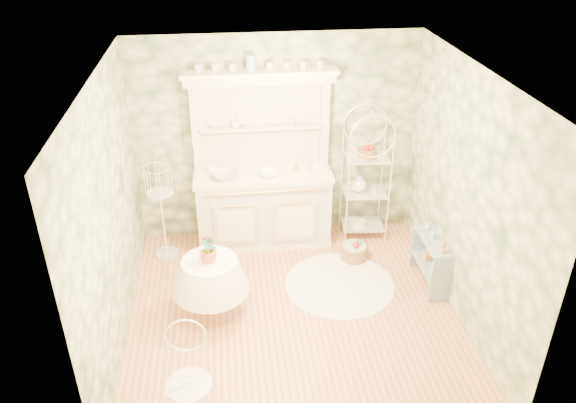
{
  "coord_description": "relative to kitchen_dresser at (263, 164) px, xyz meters",
  "views": [
    {
      "loc": [
        -0.64,
        -4.85,
        4.13
      ],
      "look_at": [
        0.0,
        0.5,
        1.15
      ],
      "focal_mm": 35.0,
      "sensor_mm": 36.0,
      "label": 1
    }
  ],
  "objects": [
    {
      "name": "birdcage_stand",
      "position": [
        -1.28,
        -0.19,
        -0.48
      ],
      "size": [
        0.32,
        0.32,
        1.33
      ],
      "primitive_type": "cube",
      "rotation": [
        0.0,
        0.0,
        0.01
      ],
      "color": "white",
      "rests_on": "floor"
    },
    {
      "name": "potted_geranium",
      "position": [
        -0.67,
        -1.45,
        -0.3
      ],
      "size": [
        0.18,
        0.15,
        0.3
      ],
      "primitive_type": "imported",
      "rotation": [
        0.0,
        0.0,
        0.32
      ],
      "color": "#3F7238",
      "rests_on": "round_table"
    },
    {
      "name": "bottle_blue",
      "position": [
        1.88,
        -1.13,
        -0.49
      ],
      "size": [
        0.06,
        0.06,
        0.11
      ],
      "primitive_type": "imported",
      "rotation": [
        0.0,
        0.0,
        0.31
      ],
      "color": "#96C9DA",
      "rests_on": "side_shelf"
    },
    {
      "name": "bowl_floral",
      "position": [
        -0.48,
        -0.07,
        -0.13
      ],
      "size": [
        0.38,
        0.38,
        0.08
      ],
      "primitive_type": "imported",
      "rotation": [
        0.0,
        0.0,
        0.18
      ],
      "color": "white",
      "rests_on": "kitchen_dresser"
    },
    {
      "name": "bottle_glass",
      "position": [
        1.88,
        -0.92,
        -0.5
      ],
      "size": [
        0.08,
        0.08,
        0.09
      ],
      "primitive_type": "imported",
      "rotation": [
        0.0,
        0.0,
        -0.29
      ],
      "color": "silver",
      "rests_on": "side_shelf"
    },
    {
      "name": "cup_left",
      "position": [
        -0.31,
        0.16,
        0.47
      ],
      "size": [
        0.13,
        0.13,
        0.09
      ],
      "primitive_type": "imported",
      "rotation": [
        0.0,
        0.0,
        0.19
      ],
      "color": "white",
      "rests_on": "kitchen_dresser"
    },
    {
      "name": "bakers_rack",
      "position": [
        1.34,
        0.01,
        -0.25
      ],
      "size": [
        0.58,
        0.44,
        1.78
      ],
      "primitive_type": "cube",
      "rotation": [
        0.0,
        0.0,
        -0.08
      ],
      "color": "white",
      "rests_on": "floor"
    },
    {
      "name": "ceiling",
      "position": [
        0.2,
        -1.52,
        1.56
      ],
      "size": [
        3.6,
        3.6,
        0.0
      ],
      "primitive_type": "plane",
      "color": "white",
      "rests_on": "floor"
    },
    {
      "name": "lace_rug",
      "position": [
        0.82,
        -1.07,
        -1.14
      ],
      "size": [
        1.7,
        1.7,
        0.01
      ],
      "primitive_type": "cylinder",
      "rotation": [
        0.0,
        0.0,
        0.37
      ],
      "color": "white",
      "rests_on": "floor"
    },
    {
      "name": "cafe_chair",
      "position": [
        -0.87,
        -2.87,
        -0.71
      ],
      "size": [
        0.4,
        0.4,
        0.86
      ],
      "primitive_type": "cube",
      "rotation": [
        0.0,
        0.0,
        -0.03
      ],
      "color": "white",
      "rests_on": "floor"
    },
    {
      "name": "bottle_amber",
      "position": [
        1.88,
        -1.42,
        -0.46
      ],
      "size": [
        0.08,
        0.08,
        0.18
      ],
      "primitive_type": "imported",
      "rotation": [
        0.0,
        0.0,
        -0.22
      ],
      "color": "#D2833D",
      "rests_on": "side_shelf"
    },
    {
      "name": "side_shelf",
      "position": [
        1.88,
        -1.17,
        -0.85
      ],
      "size": [
        0.31,
        0.71,
        0.6
      ],
      "primitive_type": "cube",
      "rotation": [
        0.0,
        0.0,
        0.07
      ],
      "color": "#8193AB",
      "rests_on": "floor"
    },
    {
      "name": "wall_front",
      "position": [
        0.2,
        -3.32,
        0.21
      ],
      "size": [
        3.6,
        3.6,
        0.0
      ],
      "primitive_type": "plane",
      "color": "beige",
      "rests_on": "floor"
    },
    {
      "name": "round_table",
      "position": [
        -0.69,
        -1.42,
        -0.75
      ],
      "size": [
        0.85,
        0.85,
        0.79
      ],
      "primitive_type": "cylinder",
      "rotation": [
        0.0,
        0.0,
        0.21
      ],
      "color": "white",
      "rests_on": "floor"
    },
    {
      "name": "wall_back",
      "position": [
        0.2,
        0.28,
        0.21
      ],
      "size": [
        3.6,
        3.6,
        0.0
      ],
      "primitive_type": "plane",
      "color": "beige",
      "rests_on": "floor"
    },
    {
      "name": "floor",
      "position": [
        0.2,
        -1.52,
        -1.15
      ],
      "size": [
        3.6,
        3.6,
        0.0
      ],
      "primitive_type": "plane",
      "color": "tan",
      "rests_on": "ground"
    },
    {
      "name": "kitchen_dresser",
      "position": [
        0.0,
        0.0,
        0.0
      ],
      "size": [
        1.87,
        0.61,
        2.29
      ],
      "primitive_type": "cube",
      "color": "silver",
      "rests_on": "floor"
    },
    {
      "name": "bowl_white",
      "position": [
        0.07,
        -0.09,
        -0.13
      ],
      "size": [
        0.28,
        0.28,
        0.08
      ],
      "primitive_type": "imported",
      "rotation": [
        0.0,
        0.0,
        0.15
      ],
      "color": "white",
      "rests_on": "kitchen_dresser"
    },
    {
      "name": "wall_right",
      "position": [
        2.0,
        -1.52,
        0.21
      ],
      "size": [
        3.6,
        3.6,
        0.0
      ],
      "primitive_type": "plane",
      "color": "beige",
      "rests_on": "floor"
    },
    {
      "name": "cup_right",
      "position": [
        0.38,
        0.15,
        0.47
      ],
      "size": [
        0.12,
        0.12,
        0.09
      ],
      "primitive_type": "imported",
      "rotation": [
        0.0,
        0.0,
        0.31
      ],
      "color": "white",
      "rests_on": "kitchen_dresser"
    },
    {
      "name": "wall_left",
      "position": [
        -1.6,
        -1.52,
        0.21
      ],
      "size": [
        3.6,
        3.6,
        0.0
      ],
      "primitive_type": "plane",
      "color": "beige",
      "rests_on": "floor"
    },
    {
      "name": "floor_basket",
      "position": [
        1.11,
        -0.55,
        -1.04
      ],
      "size": [
        0.34,
        0.34,
        0.21
      ],
      "primitive_type": "cylinder",
      "rotation": [
        0.0,
        0.0,
        0.04
      ],
      "color": "#966644",
      "rests_on": "floor"
    }
  ]
}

